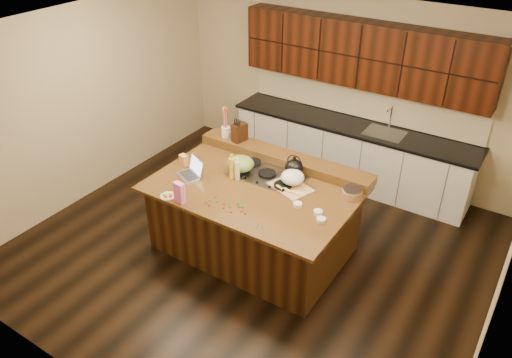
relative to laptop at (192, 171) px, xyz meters
The scene contains 36 objects.
room 0.88m from the laptop, 13.94° to the left, with size 5.52×5.02×2.72m.
island 0.95m from the laptop, 13.94° to the left, with size 2.40×1.60×0.92m.
back_ledge 1.18m from the laptop, 49.16° to the left, with size 2.40×0.30×0.12m, color black.
cooktop 0.91m from the laptop, 32.52° to the left, with size 0.92×0.52×0.05m.
back_counter 2.64m from the laptop, 66.10° to the left, with size 3.70×0.66×2.40m.
kettle 1.24m from the laptop, 30.13° to the left, with size 0.22×0.22×0.20m, color black.
green_bowl 0.60m from the laptop, 37.52° to the left, with size 0.33×0.33×0.18m, color olive.
laptop is the anchor object (origin of this frame).
oil_bottle 0.50m from the laptop, 26.14° to the left, with size 0.07×0.07×0.27m, color yellow.
vinegar_bottle 0.56m from the laptop, 22.76° to the left, with size 0.06×0.06×0.25m, color silver.
wooden_tray 1.23m from the laptop, 21.62° to the left, with size 0.57×0.49×0.19m.
ramekin_a 1.75m from the laptop, ahead, with size 0.10×0.10×0.04m, color white.
ramekin_b 1.66m from the laptop, ahead, with size 0.10×0.10×0.04m, color white.
ramekin_c 1.41m from the laptop, ahead, with size 0.10×0.10×0.04m, color white.
strainer_bowl 1.93m from the laptop, 18.74° to the left, with size 0.24×0.24×0.09m, color #996B3F.
kitchen_timer 1.34m from the laptop, 19.82° to the right, with size 0.08×0.08×0.07m, color silver.
pink_bag 0.58m from the laptop, 64.64° to the right, with size 0.13×0.07×0.25m, color #F875C9.
candy_plate 0.52m from the laptop, 83.39° to the right, with size 0.18×0.18×0.01m, color white.
package_box 0.28m from the laptop, 151.06° to the left, with size 0.10×0.07×0.15m, color #EBA453.
utensil_crock 0.91m from the laptop, 98.68° to the left, with size 0.12×0.12×0.14m, color white.
knife_block 0.91m from the laptop, 84.16° to the left, with size 0.12×0.20×0.24m, color black.
gumdrop_0 0.76m from the laptop, 23.43° to the right, with size 0.02×0.02×0.02m, color red.
gumdrop_1 0.85m from the laptop, 14.32° to the right, with size 0.02×0.02×0.02m, color #198C26.
gumdrop_2 0.94m from the laptop, 24.53° to the right, with size 0.02×0.02×0.02m, color red.
gumdrop_3 0.79m from the laptop, 19.72° to the right, with size 0.02×0.02×0.02m, color #198C26.
gumdrop_4 1.05m from the laptop, 18.24° to the right, with size 0.02×0.02×0.02m, color red.
gumdrop_5 0.62m from the laptop, 32.56° to the right, with size 0.02×0.02×0.02m, color #198C26.
gumdrop_6 0.83m from the laptop, 26.40° to the right, with size 0.02×0.02×0.02m, color red.
gumdrop_7 0.93m from the laptop, 14.18° to the right, with size 0.02×0.02×0.02m, color #198C26.
gumdrop_8 0.71m from the laptop, 35.83° to the right, with size 0.02×0.02×0.02m, color red.
gumdrop_9 0.91m from the laptop, 16.10° to the right, with size 0.02×0.02×0.02m, color #198C26.
gumdrop_10 1.00m from the laptop, 18.44° to the right, with size 0.02×0.02×0.02m, color red.
gumdrop_11 0.67m from the laptop, 26.83° to the right, with size 0.02×0.02×0.02m, color #198C26.
gumdrop_12 0.65m from the laptop, 37.67° to the right, with size 0.02×0.02×0.02m, color red.
gumdrop_13 0.85m from the laptop, 21.70° to the right, with size 0.02×0.02×0.02m, color #198C26.
gumdrop_14 0.59m from the laptop, 25.02° to the right, with size 0.02×0.02×0.02m, color red.
Camera 1 is at (2.72, -4.16, 4.08)m, focal length 35.00 mm.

